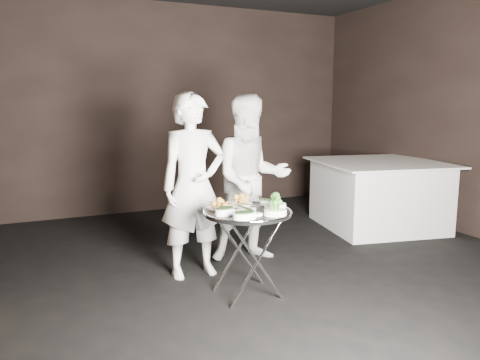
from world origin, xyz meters
name	(u,v)px	position (x,y,z in m)	size (l,w,h in m)	color
floor	(274,297)	(0.00, 0.00, -0.03)	(6.00, 7.00, 0.05)	black
wall_back	(160,109)	(0.00, 3.52, 1.50)	(6.00, 0.05, 3.00)	black
tray_stand	(248,250)	(-0.21, 0.09, 0.39)	(0.48, 0.40, 0.70)	silver
serving_tray	(248,212)	(-0.21, 0.09, 0.71)	(0.72, 0.72, 0.04)	black
potato_plate_a	(220,205)	(-0.38, 0.26, 0.75)	(0.22, 0.22, 0.08)	beige
potato_plate_b	(241,201)	(-0.17, 0.31, 0.75)	(0.20, 0.20, 0.07)	beige
greens_bowl	(266,202)	(0.03, 0.23, 0.75)	(0.11, 0.11, 0.06)	white
asparagus_plate_a	(246,209)	(-0.22, 0.09, 0.73)	(0.20, 0.13, 0.04)	white
asparagus_plate_b	(252,213)	(-0.24, -0.06, 0.73)	(0.19, 0.15, 0.04)	white
spinach_bowl_a	(225,210)	(-0.42, 0.05, 0.75)	(0.22, 0.18, 0.08)	white
spinach_bowl_b	(245,214)	(-0.34, -0.14, 0.75)	(0.19, 0.12, 0.08)	white
broccoli_bowl_a	(275,205)	(0.03, 0.05, 0.75)	(0.20, 0.16, 0.08)	white
broccoli_bowl_b	(275,211)	(-0.07, -0.13, 0.75)	(0.20, 0.16, 0.07)	white
serving_utensils	(246,203)	(-0.19, 0.16, 0.77)	(0.59, 0.45, 0.01)	silver
waiter_left	(193,186)	(-0.45, 0.72, 0.84)	(0.61, 0.40, 1.68)	white
waiter_right	(251,179)	(0.22, 0.91, 0.83)	(0.81, 0.63, 1.67)	white
dining_table	(378,194)	(2.24, 1.38, 0.43)	(1.49, 1.49, 0.85)	white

